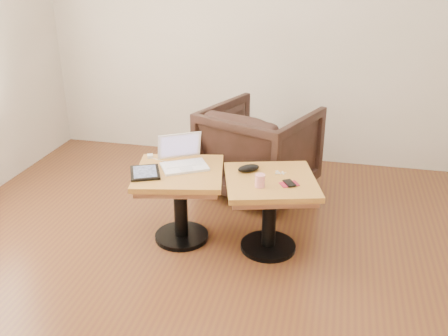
% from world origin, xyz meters
% --- Properties ---
extents(room_shell, '(4.52, 4.52, 2.71)m').
position_xyz_m(room_shell, '(0.00, 0.00, 1.35)').
color(room_shell, '#58301D').
rests_on(room_shell, ground).
extents(side_table_left, '(0.69, 0.69, 0.53)m').
position_xyz_m(side_table_left, '(-0.43, 0.56, 0.40)').
color(side_table_left, black).
rests_on(side_table_left, ground).
extents(side_table_right, '(0.72, 0.72, 0.53)m').
position_xyz_m(side_table_right, '(0.20, 0.56, 0.40)').
color(side_table_right, black).
rests_on(side_table_right, ground).
extents(laptop, '(0.40, 0.39, 0.21)m').
position_xyz_m(laptop, '(-0.43, 0.65, 0.58)').
color(laptop, white).
rests_on(laptop, side_table_left).
extents(tablet, '(0.27, 0.30, 0.02)m').
position_xyz_m(tablet, '(-0.64, 0.45, 0.54)').
color(tablet, black).
rests_on(tablet, side_table_left).
extents(charging_adapter, '(0.05, 0.05, 0.02)m').
position_xyz_m(charging_adapter, '(-0.71, 0.73, 0.54)').
color(charging_adapter, white).
rests_on(charging_adapter, side_table_left).
extents(glasses_case, '(0.17, 0.15, 0.05)m').
position_xyz_m(glasses_case, '(0.03, 0.65, 0.56)').
color(glasses_case, black).
rests_on(glasses_case, side_table_right).
extents(striped_cup, '(0.08, 0.08, 0.08)m').
position_xyz_m(striped_cup, '(0.14, 0.43, 0.57)').
color(striped_cup, '#F44455').
rests_on(striped_cup, side_table_right).
extents(earbuds_tangle, '(0.07, 0.05, 0.01)m').
position_xyz_m(earbuds_tangle, '(0.24, 0.66, 0.54)').
color(earbuds_tangle, white).
rests_on(earbuds_tangle, side_table_right).
extents(phone_on_sleeve, '(0.14, 0.13, 0.01)m').
position_xyz_m(phone_on_sleeve, '(0.32, 0.51, 0.54)').
color(phone_on_sleeve, maroon).
rests_on(phone_on_sleeve, side_table_right).
extents(armchair, '(1.06, 1.07, 0.75)m').
position_xyz_m(armchair, '(-0.02, 1.44, 0.38)').
color(armchair, '#321D1A').
rests_on(armchair, ground).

